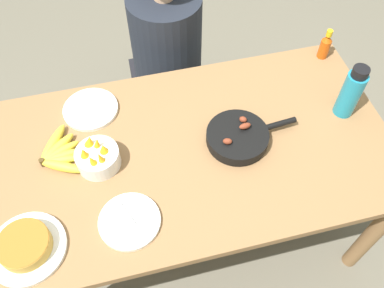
% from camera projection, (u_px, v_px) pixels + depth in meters
% --- Properties ---
extents(ground_plane, '(14.00, 14.00, 0.00)m').
position_uv_depth(ground_plane, '(192.00, 226.00, 2.21)').
color(ground_plane, '#666051').
extents(dining_table, '(1.61, 0.88, 0.75)m').
position_uv_depth(dining_table, '(192.00, 162.00, 1.68)').
color(dining_table, olive).
rests_on(dining_table, ground_plane).
extents(banana_bunch, '(0.18, 0.27, 0.04)m').
position_uv_depth(banana_bunch, '(58.00, 154.00, 1.56)').
color(banana_bunch, yellow).
rests_on(banana_bunch, dining_table).
extents(skillet, '(0.38, 0.25, 0.08)m').
position_uv_depth(skillet, '(238.00, 137.00, 1.60)').
color(skillet, black).
rests_on(skillet, dining_table).
extents(frittata_plate_center, '(0.26, 0.26, 0.06)m').
position_uv_depth(frittata_plate_center, '(26.00, 246.00, 1.34)').
color(frittata_plate_center, white).
rests_on(frittata_plate_center, dining_table).
extents(empty_plate_near_front, '(0.22, 0.22, 0.02)m').
position_uv_depth(empty_plate_near_front, '(130.00, 221.00, 1.41)').
color(empty_plate_near_front, white).
rests_on(empty_plate_near_front, dining_table).
extents(empty_plate_far_left, '(0.23, 0.23, 0.02)m').
position_uv_depth(empty_plate_far_left, '(91.00, 109.00, 1.71)').
color(empty_plate_far_left, white).
rests_on(empty_plate_far_left, dining_table).
extents(fruit_bowl_mango, '(0.17, 0.17, 0.13)m').
position_uv_depth(fruit_bowl_mango, '(98.00, 157.00, 1.53)').
color(fruit_bowl_mango, white).
rests_on(fruit_bowl_mango, dining_table).
extents(water_bottle, '(0.08, 0.08, 0.25)m').
position_uv_depth(water_bottle, '(351.00, 92.00, 1.62)').
color(water_bottle, teal).
rests_on(water_bottle, dining_table).
extents(hot_sauce_bottle, '(0.05, 0.05, 0.15)m').
position_uv_depth(hot_sauce_bottle, '(325.00, 45.00, 1.85)').
color(hot_sauce_bottle, '#C64C0F').
rests_on(hot_sauce_bottle, dining_table).
extents(person_figure, '(0.40, 0.40, 1.19)m').
position_uv_depth(person_figure, '(168.00, 69.00, 2.23)').
color(person_figure, black).
rests_on(person_figure, ground_plane).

